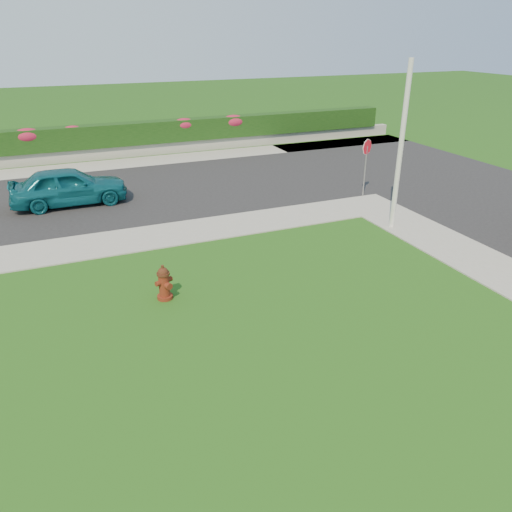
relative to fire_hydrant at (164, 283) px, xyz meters
name	(u,v)px	position (x,y,z in m)	size (l,w,h in m)	color
ground	(330,408)	(1.74, -4.95, -0.43)	(120.00, 120.00, 0.00)	black
street_far	(23,205)	(-3.26, 9.05, -0.41)	(26.00, 8.00, 0.04)	black
curb_corner	(369,205)	(8.74, 4.05, -0.41)	(2.00, 2.00, 0.04)	gray
sidewalk_beyond	(113,165)	(0.74, 14.05, -0.41)	(34.00, 2.00, 0.04)	gray
retaining_wall	(108,153)	(0.74, 15.55, -0.13)	(34.00, 0.40, 0.60)	gray
hedge	(105,135)	(0.74, 15.65, 0.72)	(32.00, 0.90, 1.10)	black
fire_hydrant	(164,283)	(0.00, 0.00, 0.00)	(0.46, 0.44, 0.90)	#4B1D0B
sedan_teal	(69,186)	(-1.57, 8.40, 0.32)	(1.67, 4.14, 1.41)	#0D5463
utility_pole	(401,149)	(8.08, 1.82, 2.22)	(0.16, 0.16, 5.29)	silver
stop_sign	(366,155)	(9.12, 5.05, 1.24)	(0.57, 0.28, 2.27)	slate
flower_clump_c	(27,136)	(-2.86, 15.55, 1.00)	(1.37, 0.88, 0.68)	#BB2035
flower_clump_d	(73,131)	(-0.79, 15.55, 1.07)	(1.05, 0.68, 0.53)	#BB2035
flower_clump_e	(184,124)	(4.81, 15.55, 1.02)	(1.26, 0.81, 0.63)	#BB2035
flower_clump_f	(233,121)	(7.61, 15.55, 1.00)	(1.37, 0.88, 0.68)	#BB2035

